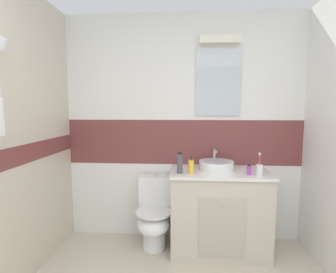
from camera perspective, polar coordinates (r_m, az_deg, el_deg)
The scene contains 8 objects.
wall_back_tiled at distance 2.86m, azimuth 3.48°, elevation 1.97°, with size 3.20×0.20×2.50m.
vanity_cabinet at distance 2.77m, azimuth 11.40°, elevation -16.11°, with size 0.99×0.55×0.85m.
sink_basin at distance 2.66m, azimuth 10.87°, elevation -6.30°, with size 0.35×0.40×0.19m.
toilet at distance 2.81m, azimuth -3.07°, elevation -17.30°, with size 0.37×0.50×0.75m.
toothbrush_cup at distance 2.54m, azimuth 19.94°, elevation -6.92°, with size 0.06×0.06×0.22m.
soap_dispenser at distance 2.46m, azimuth 5.24°, elevation -6.83°, with size 0.05×0.05×0.17m.
perfume_flask_small at distance 2.52m, azimuth 17.86°, elevation -7.18°, with size 0.04×0.03×0.11m.
shampoo_bottle_tall at distance 2.45m, azimuth 2.68°, elevation -6.06°, with size 0.05×0.05×0.21m.
Camera 1 is at (0.04, -0.40, 1.48)m, focal length 26.95 mm.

